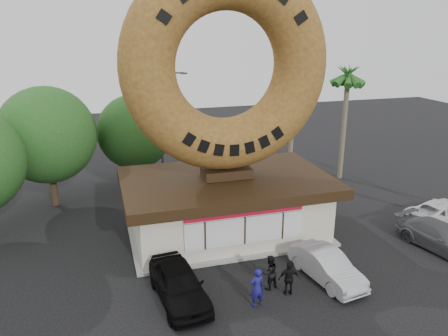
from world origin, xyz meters
TOP-DOWN VIEW (x-y plane):
  - ground at (0.00, 0.00)m, footprint 90.00×90.00m
  - donut_shop at (0.00, 5.98)m, footprint 11.20×7.20m
  - giant_donut at (0.00, 6.00)m, footprint 10.69×2.72m
  - tree_west at (-9.50, 13.00)m, footprint 6.00×6.00m
  - tree_mid at (-4.00, 15.00)m, footprint 5.20×5.20m
  - palm_near at (7.50, 14.00)m, footprint 2.60×2.60m
  - palm_far at (11.00, 12.50)m, footprint 2.60×2.60m
  - street_lamp at (-1.86, 16.00)m, footprint 2.11×0.20m
  - person_left at (-0.76, -0.86)m, footprint 0.69×0.52m
  - person_center at (0.22, 0.18)m, footprint 0.91×0.79m
  - person_right at (0.85, -0.47)m, footprint 0.97×0.56m
  - car_black at (-3.75, 0.46)m, footprint 2.29×4.70m
  - car_silver at (2.98, 0.13)m, footprint 2.14×4.35m
  - car_grey at (10.07, 1.04)m, footprint 2.92×4.99m
  - car_white at (12.45, 3.57)m, footprint 5.42×3.49m

SIDE VIEW (x-z plane):
  - ground at x=0.00m, z-range 0.00..0.00m
  - car_grey at x=10.07m, z-range 0.00..1.36m
  - car_silver at x=2.98m, z-range 0.00..1.37m
  - car_white at x=12.45m, z-range 0.00..1.39m
  - car_black at x=-3.75m, z-range 0.00..1.54m
  - person_right at x=0.85m, z-range 0.00..1.55m
  - person_center at x=0.22m, z-range 0.00..1.60m
  - person_left at x=-0.76m, z-range 0.00..1.73m
  - donut_shop at x=0.00m, z-range -0.13..3.67m
  - tree_mid at x=-4.00m, z-range 0.70..7.33m
  - street_lamp at x=-1.86m, z-range 0.48..8.48m
  - tree_west at x=-9.50m, z-range 0.82..8.47m
  - palm_far at x=11.00m, z-range 3.11..11.86m
  - palm_near at x=7.50m, z-range 3.54..13.29m
  - giant_donut at x=0.00m, z-range 3.80..14.49m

